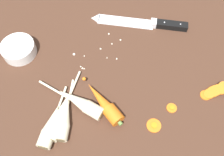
% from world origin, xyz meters
% --- Properties ---
extents(ground_plane, '(1.20, 0.90, 0.04)m').
position_xyz_m(ground_plane, '(0.00, 0.00, -0.02)').
color(ground_plane, '#42281C').
extents(chefs_knife, '(0.33, 0.18, 0.04)m').
position_xyz_m(chefs_knife, '(0.16, 0.18, 0.01)').
color(chefs_knife, silver).
rests_on(chefs_knife, ground_plane).
extents(whole_carrot, '(0.09, 0.18, 0.04)m').
position_xyz_m(whole_carrot, '(-0.05, -0.10, 0.02)').
color(whole_carrot, orange).
rests_on(whole_carrot, ground_plane).
extents(parsnip_front, '(0.15, 0.20, 0.04)m').
position_xyz_m(parsnip_front, '(-0.18, -0.09, 0.02)').
color(parsnip_front, beige).
rests_on(parsnip_front, ground_plane).
extents(parsnip_mid_left, '(0.10, 0.19, 0.04)m').
position_xyz_m(parsnip_mid_left, '(-0.17, -0.11, 0.02)').
color(parsnip_mid_left, beige).
rests_on(parsnip_mid_left, ground_plane).
extents(parsnip_mid_right, '(0.12, 0.18, 0.04)m').
position_xyz_m(parsnip_mid_right, '(-0.21, -0.12, 0.02)').
color(parsnip_mid_right, beige).
rests_on(parsnip_mid_right, ground_plane).
extents(parsnip_back, '(0.17, 0.19, 0.04)m').
position_xyz_m(parsnip_back, '(-0.11, -0.07, 0.02)').
color(parsnip_back, beige).
rests_on(parsnip_back, ground_plane).
extents(carrot_slice_stack, '(0.09, 0.04, 0.03)m').
position_xyz_m(carrot_slice_stack, '(0.29, -0.16, 0.01)').
color(carrot_slice_stack, orange).
rests_on(carrot_slice_stack, ground_plane).
extents(carrot_slice_stray_near, '(0.03, 0.03, 0.01)m').
position_xyz_m(carrot_slice_stray_near, '(0.14, -0.16, 0.00)').
color(carrot_slice_stray_near, orange).
rests_on(carrot_slice_stray_near, ground_plane).
extents(carrot_slice_stray_mid, '(0.04, 0.04, 0.01)m').
position_xyz_m(carrot_slice_stray_mid, '(0.07, -0.20, 0.00)').
color(carrot_slice_stray_mid, orange).
rests_on(carrot_slice_stray_mid, ground_plane).
extents(prep_bowl, '(0.11, 0.11, 0.04)m').
position_xyz_m(prep_bowl, '(-0.26, 0.17, 0.02)').
color(prep_bowl, white).
rests_on(prep_bowl, ground_plane).
extents(mince_crumbs, '(0.17, 0.12, 0.01)m').
position_xyz_m(mince_crumbs, '(-0.03, 0.10, 0.00)').
color(mince_crumbs, silver).
rests_on(mince_crumbs, ground_plane).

